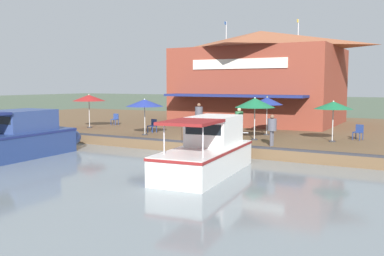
# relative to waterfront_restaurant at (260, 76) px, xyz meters

# --- Properties ---
(ground_plane) EXTENTS (220.00, 220.00, 0.00)m
(ground_plane) POSITION_rel_waterfront_restaurant_xyz_m (13.39, 1.11, -4.30)
(ground_plane) COLOR #4C5B47
(quay_deck) EXTENTS (22.00, 56.00, 0.60)m
(quay_deck) POSITION_rel_waterfront_restaurant_xyz_m (2.39, 1.11, -4.00)
(quay_deck) COLOR brown
(quay_deck) RESTS_ON ground
(quay_edge_fender) EXTENTS (0.20, 50.40, 0.10)m
(quay_edge_fender) POSITION_rel_waterfront_restaurant_xyz_m (13.29, 1.11, -3.65)
(quay_edge_fender) COLOR #2D2D33
(quay_edge_fender) RESTS_ON quay_deck
(waterfront_restaurant) EXTENTS (11.11, 12.58, 8.23)m
(waterfront_restaurant) POSITION_rel_waterfront_restaurant_xyz_m (0.00, 0.00, 0.00)
(waterfront_restaurant) COLOR brown
(waterfront_restaurant) RESTS_ON quay_deck
(patio_umbrella_mid_patio_right) EXTENTS (2.04, 2.04, 2.22)m
(patio_umbrella_mid_patio_right) POSITION_rel_waterfront_restaurant_xyz_m (9.10, 7.48, -1.74)
(patio_umbrella_mid_patio_right) COLOR #B7B7B7
(patio_umbrella_mid_patio_right) RESTS_ON quay_deck
(patio_umbrella_back_row) EXTENTS (2.30, 2.30, 2.38)m
(patio_umbrella_back_row) POSITION_rel_waterfront_restaurant_xyz_m (9.76, -9.20, -1.58)
(patio_umbrella_back_row) COLOR #B7B7B7
(patio_umbrella_back_row) RESTS_ON quay_deck
(patio_umbrella_by_entrance) EXTENTS (1.92, 1.92, 2.35)m
(patio_umbrella_by_entrance) POSITION_rel_waterfront_restaurant_xyz_m (7.85, 3.34, -1.63)
(patio_umbrella_by_entrance) COLOR #B7B7B7
(patio_umbrella_by_entrance) RESTS_ON quay_deck
(patio_umbrella_mid_patio_left) EXTENTS (2.22, 2.22, 2.38)m
(patio_umbrella_mid_patio_left) POSITION_rel_waterfront_restaurant_xyz_m (10.44, 3.53, -1.63)
(patio_umbrella_mid_patio_left) COLOR #B7B7B7
(patio_umbrella_mid_patio_left) RESTS_ON quay_deck
(patio_umbrella_far_corner) EXTENTS (2.27, 2.27, 2.22)m
(patio_umbrella_far_corner) POSITION_rel_waterfront_restaurant_xyz_m (11.51, -3.14, -1.74)
(patio_umbrella_far_corner) COLOR #B7B7B7
(patio_umbrella_far_corner) RESTS_ON quay_deck
(cafe_chair_back_row_seat) EXTENTS (0.55, 0.55, 0.85)m
(cafe_chair_back_row_seat) POSITION_rel_waterfront_restaurant_xyz_m (7.57, 8.59, -3.23)
(cafe_chair_back_row_seat) COLOR navy
(cafe_chair_back_row_seat) RESTS_ON quay_deck
(cafe_chair_facing_river) EXTENTS (0.49, 0.49, 0.85)m
(cafe_chair_facing_river) POSITION_rel_waterfront_restaurant_xyz_m (7.22, -8.93, -3.23)
(cafe_chair_facing_river) COLOR navy
(cafe_chair_facing_river) RESTS_ON quay_deck
(cafe_chair_under_first_umbrella) EXTENTS (0.48, 0.48, 0.85)m
(cafe_chair_under_first_umbrella) POSITION_rel_waterfront_restaurant_xyz_m (10.11, -3.51, -3.23)
(cafe_chair_under_first_umbrella) COLOR navy
(cafe_chair_under_first_umbrella) RESTS_ON quay_deck
(person_at_quay_edge) EXTENTS (0.52, 0.52, 1.83)m
(person_at_quay_edge) POSITION_rel_waterfront_restaurant_xyz_m (7.60, -1.49, -2.54)
(person_at_quay_edge) COLOR #2D5193
(person_at_quay_edge) RESTS_ON quay_deck
(person_near_entrance) EXTENTS (0.45, 0.45, 1.59)m
(person_near_entrance) POSITION_rel_waterfront_restaurant_xyz_m (12.25, 5.14, -2.72)
(person_near_entrance) COLOR #4C4C56
(person_near_entrance) RESTS_ON quay_deck
(person_mid_patio) EXTENTS (0.48, 0.48, 1.70)m
(person_mid_patio) POSITION_rel_waterfront_restaurant_xyz_m (9.19, 2.08, -2.64)
(person_mid_patio) COLOR gold
(person_mid_patio) RESTS_ON quay_deck
(motorboat_mid_row) EXTENTS (8.88, 3.19, 2.34)m
(motorboat_mid_row) POSITION_rel_waterfront_restaurant_xyz_m (18.61, -6.01, -3.35)
(motorboat_mid_row) COLOR navy
(motorboat_mid_row) RESTS_ON river_water
(motorboat_distant_upstream) EXTENTS (7.21, 2.80, 2.28)m
(motorboat_distant_upstream) POSITION_rel_waterfront_restaurant_xyz_m (16.93, 4.08, -3.39)
(motorboat_distant_upstream) COLOR white
(motorboat_distant_upstream) RESTS_ON river_water
(mooring_post) EXTENTS (0.22, 0.22, 0.94)m
(mooring_post) POSITION_rel_waterfront_restaurant_xyz_m (13.04, 0.44, -3.23)
(mooring_post) COLOR #473323
(mooring_post) RESTS_ON quay_deck
(tree_downstream_bank) EXTENTS (3.51, 3.34, 5.82)m
(tree_downstream_bank) POSITION_rel_waterfront_restaurant_xyz_m (-4.43, -1.48, 0.33)
(tree_downstream_bank) COLOR brown
(tree_downstream_bank) RESTS_ON quay_deck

